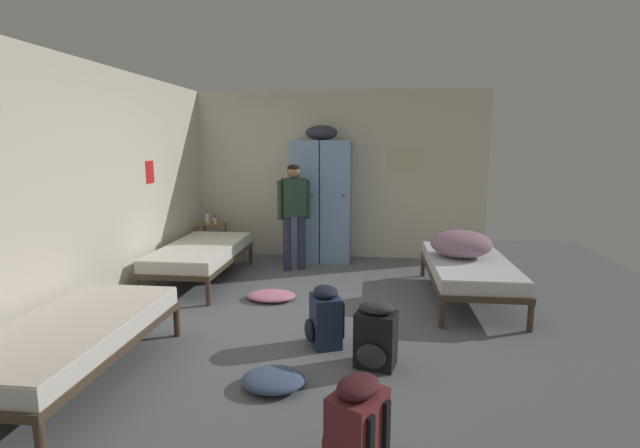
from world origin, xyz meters
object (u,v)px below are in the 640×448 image
object	(u,v)px
locker_bank	(321,199)
bed_right	(469,268)
lotion_bottle	(215,220)
backpack_black	(376,336)
bedding_heap	(461,244)
bed_left_rear	(201,253)
bed_left_front	(71,335)
water_bottle	(207,218)
backpack_navy	(324,317)
shelf_unit	(212,238)
backpack_maroon	(356,426)
person_traveler	(294,207)
clothes_pile_denim	(273,380)
clothes_pile_pink	(271,296)

from	to	relation	value
locker_bank	bed_right	size ratio (longest dim) A/B	1.09
lotion_bottle	backpack_black	distance (m)	4.12
bedding_heap	bed_right	bearing A→B (deg)	-46.30
bed_left_rear	bedding_heap	distance (m)	3.30
bed_left_front	water_bottle	distance (m)	3.88
bed_right	bedding_heap	world-z (taller)	bedding_heap
bed_left_rear	bedding_heap	world-z (taller)	bedding_heap
bedding_heap	backpack_navy	distance (m)	2.14
shelf_unit	backpack_maroon	distance (m)	5.16
bed_left_front	bedding_heap	distance (m)	4.08
person_traveler	clothes_pile_denim	size ratio (longest dim) A/B	3.15
locker_bank	bed_right	distance (m)	2.58
water_bottle	lotion_bottle	size ratio (longest dim) A/B	1.50
shelf_unit	backpack_navy	xyz separation A→B (m)	(2.08, -2.95, -0.09)
water_bottle	backpack_black	distance (m)	4.26
locker_bank	bed_right	xyz separation A→B (m)	(1.91, -1.64, -0.59)
bed_left_front	backpack_maroon	bearing A→B (deg)	-18.16
locker_bank	clothes_pile_pink	xyz separation A→B (m)	(-0.38, -1.92, -0.92)
bed_left_rear	water_bottle	distance (m)	1.25
lotion_bottle	clothes_pile_denim	distance (m)	4.12
bed_right	person_traveler	size ratio (longest dim) A/B	1.25
bedding_heap	water_bottle	bearing A→B (deg)	158.19
person_traveler	lotion_bottle	size ratio (longest dim) A/B	11.33
shelf_unit	clothes_pile_denim	xyz separation A→B (m)	(1.78, -3.74, -0.29)
shelf_unit	backpack_black	distance (m)	4.18
bed_left_front	locker_bank	bearing A→B (deg)	69.86
bed_left_front	backpack_maroon	size ratio (longest dim) A/B	3.45
bed_right	locker_bank	bearing A→B (deg)	139.28
bed_left_front	lotion_bottle	xyz separation A→B (m)	(-0.18, 3.80, 0.25)
backpack_maroon	locker_bank	bearing A→B (deg)	98.76
locker_bank	backpack_black	xyz separation A→B (m)	(0.83, -3.45, -0.71)
bedding_heap	lotion_bottle	size ratio (longest dim) A/B	5.26
bed_left_front	lotion_bottle	bearing A→B (deg)	92.71
bed_left_front	lotion_bottle	distance (m)	3.81
bed_left_front	clothes_pile_pink	size ratio (longest dim) A/B	3.34
locker_bank	backpack_navy	world-z (taller)	locker_bank
backpack_maroon	water_bottle	bearing A→B (deg)	118.73
bed_left_rear	person_traveler	world-z (taller)	person_traveler
person_traveler	water_bottle	distance (m)	1.56
bed_left_front	backpack_navy	xyz separation A→B (m)	(1.83, 0.89, -0.12)
bed_right	bed_left_rear	size ratio (longest dim) A/B	1.00
backpack_navy	bed_left_front	bearing A→B (deg)	-154.02
backpack_maroon	backpack_navy	size ratio (longest dim) A/B	1.00
shelf_unit	bed_right	size ratio (longest dim) A/B	0.30
bed_left_rear	lotion_bottle	xyz separation A→B (m)	(-0.18, 1.11, 0.25)
person_traveler	backpack_maroon	size ratio (longest dim) A/B	2.76
bed_right	backpack_black	xyz separation A→B (m)	(-1.08, -1.80, -0.12)
clothes_pile_denim	bed_left_rear	bearing A→B (deg)	120.53
water_bottle	clothes_pile_denim	size ratio (longest dim) A/B	0.42
person_traveler	backpack_navy	xyz separation A→B (m)	(0.70, -2.48, -0.65)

